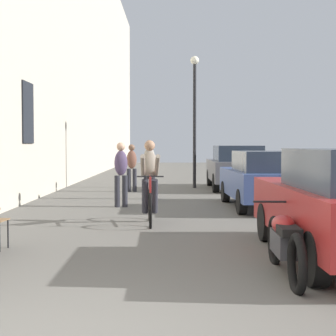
{
  "coord_description": "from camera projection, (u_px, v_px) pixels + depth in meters",
  "views": [
    {
      "loc": [
        0.8,
        -4.11,
        1.62
      ],
      "look_at": [
        0.7,
        14.0,
        0.83
      ],
      "focal_mm": 57.26,
      "sensor_mm": 36.0,
      "label": 1
    }
  ],
  "objects": [
    {
      "name": "pedestrian_near",
      "position": [
        121.0,
        171.0,
        13.85
      ],
      "size": [
        0.38,
        0.3,
        1.68
      ],
      "color": "#26262D",
      "rests_on": "ground_plane"
    },
    {
      "name": "cyclist_on_bicycle",
      "position": [
        150.0,
        184.0,
        11.02
      ],
      "size": [
        0.52,
        1.76,
        1.74
      ],
      "color": "black",
      "rests_on": "ground_plane"
    },
    {
      "name": "parked_car_second",
      "position": [
        264.0,
        179.0,
        13.61
      ],
      "size": [
        1.86,
        4.16,
        1.46
      ],
      "color": "#384C84",
      "rests_on": "ground_plane"
    },
    {
      "name": "street_lamp",
      "position": [
        195.0,
        105.0,
        19.87
      ],
      "size": [
        0.32,
        0.32,
        4.9
      ],
      "color": "black",
      "rests_on": "ground_plane"
    },
    {
      "name": "pedestrian_far",
      "position": [
        132.0,
        165.0,
        18.37
      ],
      "size": [
        0.36,
        0.27,
        1.63
      ],
      "color": "#26262D",
      "rests_on": "ground_plane"
    },
    {
      "name": "parked_car_third",
      "position": [
        236.0,
        167.0,
        19.43
      ],
      "size": [
        1.9,
        4.46,
        1.58
      ],
      "color": "#595960",
      "rests_on": "ground_plane"
    },
    {
      "name": "parked_motorcycle",
      "position": [
        285.0,
        243.0,
        6.6
      ],
      "size": [
        0.62,
        2.15,
        0.92
      ],
      "color": "black",
      "rests_on": "ground_plane"
    },
    {
      "name": "pedestrian_mid",
      "position": [
        149.0,
        166.0,
        15.86
      ],
      "size": [
        0.35,
        0.25,
        1.76
      ],
      "color": "#26262D",
      "rests_on": "ground_plane"
    }
  ]
}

